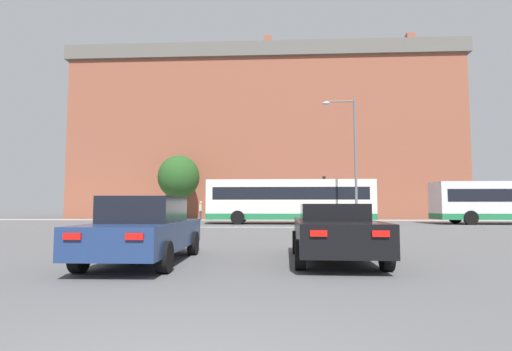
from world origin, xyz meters
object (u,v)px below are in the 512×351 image
at_px(traffic_light_far_right, 324,191).
at_px(street_lamp_junction, 350,149).
at_px(traffic_light_far_left, 212,193).
at_px(car_saloon_left, 145,229).
at_px(car_roadster_right, 334,232).
at_px(bus_crossing_lead, 290,200).
at_px(bus_crossing_trailing, 507,202).
at_px(pedestrian_waiting, 201,209).

relative_size(traffic_light_far_right, street_lamp_junction, 0.50).
bearing_deg(traffic_light_far_left, car_saloon_left, -83.89).
bearing_deg(car_roadster_right, bus_crossing_lead, 92.50).
xyz_separation_m(car_roadster_right, bus_crossing_trailing, (15.37, 20.24, 0.95)).
height_order(bus_crossing_trailing, street_lamp_junction, street_lamp_junction).
bearing_deg(traffic_light_far_left, bus_crossing_lead, -44.93).
relative_size(car_roadster_right, traffic_light_far_right, 1.15).
bearing_deg(bus_crossing_trailing, traffic_light_far_left, -106.07).
bearing_deg(car_roadster_right, traffic_light_far_right, 85.00).
relative_size(traffic_light_far_right, traffic_light_far_left, 1.10).
height_order(car_saloon_left, pedestrian_waiting, pedestrian_waiting).
relative_size(bus_crossing_trailing, traffic_light_far_left, 2.82).
relative_size(traffic_light_far_left, street_lamp_junction, 0.45).
xyz_separation_m(bus_crossing_trailing, traffic_light_far_left, (-22.82, 6.57, 0.84)).
bearing_deg(car_roadster_right, bus_crossing_trailing, 53.97).
xyz_separation_m(bus_crossing_lead, bus_crossing_trailing, (15.83, 0.40, -0.09)).
distance_m(bus_crossing_trailing, street_lamp_junction, 13.50).
xyz_separation_m(car_roadster_right, traffic_light_far_left, (-7.44, 26.81, 1.79)).
bearing_deg(bus_crossing_trailing, car_roadster_right, -37.22).
relative_size(bus_crossing_lead, pedestrian_waiting, 6.89).
distance_m(car_saloon_left, traffic_light_far_left, 27.53).
bearing_deg(traffic_light_far_left, car_roadster_right, -74.49).
height_order(car_roadster_right, bus_crossing_lead, bus_crossing_lead).
height_order(street_lamp_junction, pedestrian_waiting, street_lamp_junction).
height_order(car_roadster_right, traffic_light_far_left, traffic_light_far_left).
height_order(car_saloon_left, bus_crossing_trailing, bus_crossing_trailing).
distance_m(car_roadster_right, traffic_light_far_left, 27.88).
bearing_deg(street_lamp_junction, car_saloon_left, -116.02).
bearing_deg(pedestrian_waiting, car_saloon_left, -170.12).
bearing_deg(car_saloon_left, car_roadster_right, 5.08).
height_order(bus_crossing_lead, traffic_light_far_left, traffic_light_far_left).
distance_m(bus_crossing_lead, street_lamp_junction, 6.61).
bearing_deg(car_saloon_left, traffic_light_far_left, 94.78).
bearing_deg(car_saloon_left, bus_crossing_trailing, 44.87).
bearing_deg(bus_crossing_lead, pedestrian_waiting, -131.75).
height_order(car_roadster_right, traffic_light_far_right, traffic_light_far_right).
bearing_deg(car_roadster_right, pedestrian_waiting, 108.68).
distance_m(traffic_light_far_left, pedestrian_waiting, 1.82).
bearing_deg(traffic_light_far_right, traffic_light_far_left, -178.68).
xyz_separation_m(car_saloon_left, bus_crossing_lead, (4.06, 20.35, 0.96)).
bearing_deg(traffic_light_far_right, car_saloon_left, -105.13).
bearing_deg(car_saloon_left, bus_crossing_lead, 77.37).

